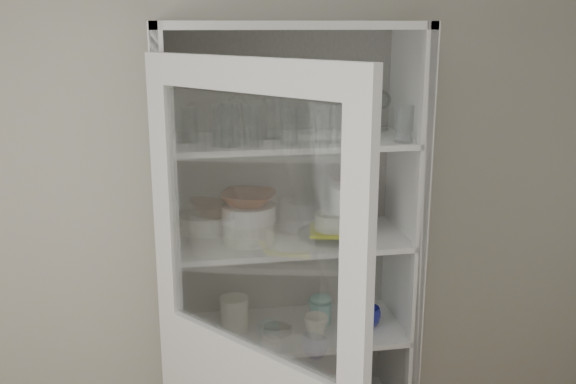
# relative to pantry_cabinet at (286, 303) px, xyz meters

# --- Properties ---
(wall_back) EXTENTS (3.60, 0.02, 2.60)m
(wall_back) POSITION_rel_pantry_cabinet_xyz_m (-0.20, 0.16, 0.36)
(wall_back) COLOR beige
(wall_back) RESTS_ON ground
(pantry_cabinet) EXTENTS (1.00, 0.45, 2.10)m
(pantry_cabinet) POSITION_rel_pantry_cabinet_xyz_m (0.00, 0.00, 0.00)
(pantry_cabinet) COLOR silver
(pantry_cabinet) RESTS_ON floor
(tumbler_0) EXTENTS (0.09, 0.09, 0.15)m
(tumbler_0) POSITION_rel_pantry_cabinet_xyz_m (-0.26, -0.20, 0.80)
(tumbler_0) COLOR silver
(tumbler_0) RESTS_ON shelf_glass
(tumbler_1) EXTENTS (0.08, 0.08, 0.15)m
(tumbler_1) POSITION_rel_pantry_cabinet_xyz_m (-0.23, -0.20, 0.80)
(tumbler_1) COLOR silver
(tumbler_1) RESTS_ON shelf_glass
(tumbler_2) EXTENTS (0.10, 0.10, 0.15)m
(tumbler_2) POSITION_rel_pantry_cabinet_xyz_m (-0.15, -0.21, 0.80)
(tumbler_2) COLOR silver
(tumbler_2) RESTS_ON shelf_glass
(tumbler_3) EXTENTS (0.08, 0.08, 0.13)m
(tumbler_3) POSITION_rel_pantry_cabinet_xyz_m (-0.02, -0.21, 0.79)
(tumbler_3) COLOR silver
(tumbler_3) RESTS_ON shelf_glass
(tumbler_4) EXTENTS (0.08, 0.08, 0.13)m
(tumbler_4) POSITION_rel_pantry_cabinet_xyz_m (0.11, -0.20, 0.79)
(tumbler_4) COLOR silver
(tumbler_4) RESTS_ON shelf_glass
(tumbler_5) EXTENTS (0.08, 0.08, 0.13)m
(tumbler_5) POSITION_rel_pantry_cabinet_xyz_m (0.28, -0.19, 0.78)
(tumbler_5) COLOR silver
(tumbler_5) RESTS_ON shelf_glass
(tumbler_6) EXTENTS (0.07, 0.07, 0.14)m
(tumbler_6) POSITION_rel_pantry_cabinet_xyz_m (0.41, -0.23, 0.79)
(tumbler_6) COLOR silver
(tumbler_6) RESTS_ON shelf_glass
(tumbler_7) EXTENTS (0.07, 0.07, 0.12)m
(tumbler_7) POSITION_rel_pantry_cabinet_xyz_m (-0.41, -0.09, 0.78)
(tumbler_7) COLOR silver
(tumbler_7) RESTS_ON shelf_glass
(tumbler_8) EXTENTS (0.07, 0.07, 0.13)m
(tumbler_8) POSITION_rel_pantry_cabinet_xyz_m (-0.37, -0.09, 0.79)
(tumbler_8) COLOR silver
(tumbler_8) RESTS_ON shelf_glass
(tumbler_9) EXTENTS (0.08, 0.08, 0.15)m
(tumbler_9) POSITION_rel_pantry_cabinet_xyz_m (-0.06, -0.06, 0.80)
(tumbler_9) COLOR silver
(tumbler_9) RESTS_ON shelf_glass
(tumbler_10) EXTENTS (0.10, 0.10, 0.15)m
(tumbler_10) POSITION_rel_pantry_cabinet_xyz_m (-0.12, -0.07, 0.79)
(tumbler_10) COLOR silver
(tumbler_10) RESTS_ON shelf_glass
(tumbler_11) EXTENTS (0.08, 0.08, 0.14)m
(tumbler_11) POSITION_rel_pantry_cabinet_xyz_m (0.25, -0.07, 0.79)
(tumbler_11) COLOR silver
(tumbler_11) RESTS_ON shelf_glass
(goblet_0) EXTENTS (0.08, 0.08, 0.17)m
(goblet_0) POSITION_rel_pantry_cabinet_xyz_m (-0.19, 0.02, 0.81)
(goblet_0) COLOR silver
(goblet_0) RESTS_ON shelf_glass
(goblet_1) EXTENTS (0.07, 0.07, 0.15)m
(goblet_1) POSITION_rel_pantry_cabinet_xyz_m (-0.16, 0.01, 0.80)
(goblet_1) COLOR silver
(goblet_1) RESTS_ON shelf_glass
(goblet_2) EXTENTS (0.07, 0.07, 0.16)m
(goblet_2) POSITION_rel_pantry_cabinet_xyz_m (-0.02, 0.00, 0.80)
(goblet_2) COLOR silver
(goblet_2) RESTS_ON shelf_glass
(goblet_3) EXTENTS (0.08, 0.08, 0.18)m
(goblet_3) POSITION_rel_pantry_cabinet_xyz_m (0.41, 0.06, 0.81)
(goblet_3) COLOR silver
(goblet_3) RESTS_ON shelf_glass
(plate_stack_front) EXTENTS (0.20, 0.20, 0.08)m
(plate_stack_front) POSITION_rel_pantry_cabinet_xyz_m (-0.16, -0.10, 0.36)
(plate_stack_front) COLOR silver
(plate_stack_front) RESTS_ON shelf_plates
(plate_stack_back) EXTENTS (0.22, 0.22, 0.07)m
(plate_stack_back) POSITION_rel_pantry_cabinet_xyz_m (-0.33, 0.08, 0.36)
(plate_stack_back) COLOR silver
(plate_stack_back) RESTS_ON shelf_plates
(cream_bowl) EXTENTS (0.27, 0.27, 0.06)m
(cream_bowl) POSITION_rel_pantry_cabinet_xyz_m (-0.16, -0.10, 0.44)
(cream_bowl) COLOR white
(cream_bowl) RESTS_ON plate_stack_front
(terracotta_bowl) EXTENTS (0.27, 0.27, 0.05)m
(terracotta_bowl) POSITION_rel_pantry_cabinet_xyz_m (-0.16, -0.10, 0.49)
(terracotta_bowl) COLOR maroon
(terracotta_bowl) RESTS_ON cream_bowl
(glass_platter) EXTENTS (0.29, 0.29, 0.02)m
(glass_platter) POSITION_rel_pantry_cabinet_xyz_m (0.18, -0.09, 0.33)
(glass_platter) COLOR silver
(glass_platter) RESTS_ON shelf_plates
(yellow_trivet) EXTENTS (0.22, 0.22, 0.01)m
(yellow_trivet) POSITION_rel_pantry_cabinet_xyz_m (0.18, -0.09, 0.34)
(yellow_trivet) COLOR yellow
(yellow_trivet) RESTS_ON glass_platter
(white_ramekin) EXTENTS (0.19, 0.19, 0.07)m
(white_ramekin) POSITION_rel_pantry_cabinet_xyz_m (0.18, -0.09, 0.38)
(white_ramekin) COLOR silver
(white_ramekin) RESTS_ON yellow_trivet
(grey_bowl_stack) EXTENTS (0.15, 0.15, 0.20)m
(grey_bowl_stack) POSITION_rel_pantry_cabinet_xyz_m (0.25, -0.08, 0.42)
(grey_bowl_stack) COLOR silver
(grey_bowl_stack) RESTS_ON shelf_plates
(mug_blue) EXTENTS (0.12, 0.12, 0.09)m
(mug_blue) POSITION_rel_pantry_cabinet_xyz_m (0.33, -0.12, -0.04)
(mug_blue) COLOR navy
(mug_blue) RESTS_ON shelf_mugs
(mug_teal) EXTENTS (0.11, 0.11, 0.09)m
(mug_teal) POSITION_rel_pantry_cabinet_xyz_m (0.14, -0.02, -0.03)
(mug_teal) COLOR teal
(mug_teal) RESTS_ON shelf_mugs
(mug_white) EXTENTS (0.11, 0.11, 0.09)m
(mug_white) POSITION_rel_pantry_cabinet_xyz_m (0.10, -0.18, -0.03)
(mug_white) COLOR silver
(mug_white) RESTS_ON shelf_mugs
(teal_jar) EXTENTS (0.09, 0.09, 0.11)m
(teal_jar) POSITION_rel_pantry_cabinet_xyz_m (0.14, -0.05, -0.02)
(teal_jar) COLOR teal
(teal_jar) RESTS_ON shelf_mugs
(measuring_cups) EXTENTS (0.09, 0.09, 0.04)m
(measuring_cups) POSITION_rel_pantry_cabinet_xyz_m (-0.06, -0.12, -0.06)
(measuring_cups) COLOR #B7B7BB
(measuring_cups) RESTS_ON shelf_mugs
(white_canister) EXTENTS (0.12, 0.12, 0.14)m
(white_canister) POSITION_rel_pantry_cabinet_xyz_m (-0.22, -0.05, -0.01)
(white_canister) COLOR silver
(white_canister) RESTS_ON shelf_mugs
(tumbler_12) EXTENTS (0.08, 0.08, 0.15)m
(tumbler_12) POSITION_rel_pantry_cabinet_xyz_m (0.20, -0.18, 0.80)
(tumbler_12) COLOR silver
(tumbler_12) RESTS_ON shelf_glass
(tumbler_13) EXTENTS (0.07, 0.07, 0.14)m
(tumbler_13) POSITION_rel_pantry_cabinet_xyz_m (0.22, -0.20, 0.79)
(tumbler_13) COLOR silver
(tumbler_13) RESTS_ON shelf_glass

